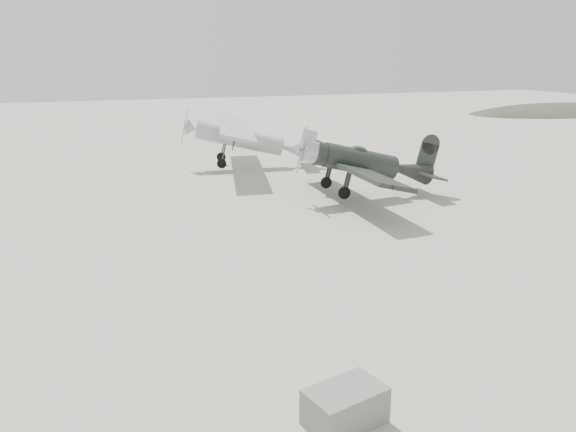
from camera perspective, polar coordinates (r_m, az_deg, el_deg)
name	(u,v)px	position (r m, az deg, el deg)	size (l,w,h in m)	color
ground	(336,270)	(19.54, 4.92, -5.44)	(160.00, 160.00, 0.00)	gray
hill_northeast	(561,112)	(81.06, 26.01, 9.44)	(32.00, 16.00, 5.20)	#2E3B2B
lowwing_monoplane	(366,163)	(28.86, 7.89, 5.34)	(7.72, 10.74, 3.48)	black
highwing_monoplane	(245,135)	(36.67, -4.40, 8.19)	(8.64, 12.08, 3.41)	#949698
equipment_block	(345,406)	(11.89, 5.82, -18.68)	(1.56, 0.97, 0.78)	slate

